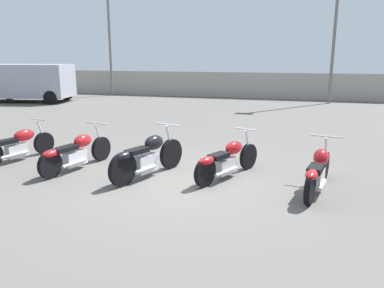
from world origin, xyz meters
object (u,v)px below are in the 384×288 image
Objects in this scene: light_pole_left at (337,10)px; motorcycle_slot_1 at (75,152)px; motorcycle_slot_4 at (318,171)px; parked_van at (27,81)px; light_pole_right at (109,27)px; motorcycle_slot_0 at (17,145)px; motorcycle_slot_2 at (147,156)px; motorcycle_slot_3 at (227,160)px.

light_pole_left is 3.81× the size of motorcycle_slot_1.
motorcycle_slot_4 is 17.99m from parked_van.
motorcycle_slot_0 is (4.84, -14.34, -3.77)m from light_pole_right.
light_pole_left is at bearing 92.77° from motorcycle_slot_2.
light_pole_left reaches higher than motorcycle_slot_4.
parked_van is (-15.88, -3.69, -3.59)m from light_pole_left.
light_pole_left is 4.08× the size of motorcycle_slot_3.
motorcycle_slot_3 is 16.35m from parked_van.
motorcycle_slot_2 is (-4.63, -14.14, -4.27)m from light_pole_left.
motorcycle_slot_2 is (1.75, -0.07, 0.05)m from motorcycle_slot_1.
motorcycle_slot_0 is 5.15m from motorcycle_slot_3.
motorcycle_slot_2 is 0.42× the size of parked_van.
light_pole_right is at bearing 140.62° from motorcycle_slot_2.
motorcycle_slot_1 is at bearing -161.40° from motorcycle_slot_2.
motorcycle_slot_2 is at bearing -166.47° from motorcycle_slot_4.
light_pole_right reaches higher than motorcycle_slot_4.
motorcycle_slot_1 is 1.76m from motorcycle_slot_2.
parked_van is at bearing 158.02° from motorcycle_slot_2.
parked_van is (-14.66, 10.39, 0.74)m from motorcycle_slot_4.
motorcycle_slot_1 is at bearing -167.58° from motorcycle_slot_4.
motorcycle_slot_3 is 0.96× the size of motorcycle_slot_4.
motorcycle_slot_2 reaches higher than motorcycle_slot_4.
parked_van reaches higher than motorcycle_slot_2.
motorcycle_slot_2 is at bearing -108.13° from light_pole_left.
light_pole_left is 15.48m from motorcycle_slot_2.
motorcycle_slot_1 is at bearing 32.40° from parked_van.
motorcycle_slot_2 is (3.53, -0.33, 0.06)m from motorcycle_slot_0.
motorcycle_slot_4 is at bearing 14.43° from motorcycle_slot_3.
motorcycle_slot_1 reaches higher than motorcycle_slot_0.
light_pole_left reaches higher than light_pole_right.
motorcycle_slot_0 is 3.54m from motorcycle_slot_2.
parked_van is (-2.88, -4.21, -3.03)m from light_pole_right.
light_pole_left reaches higher than motorcycle_slot_2.
motorcycle_slot_3 is at bearing -178.18° from motorcycle_slot_4.
light_pole_left is 3.90× the size of motorcycle_slot_4.
motorcycle_slot_0 is 1.79m from motorcycle_slot_1.
light_pole_left is 14.78m from motorcycle_slot_4.
motorcycle_slot_2 is at bearing -60.28° from light_pole_right.
motorcycle_slot_1 is at bearing 7.22° from motorcycle_slot_0.
motorcycle_slot_1 is 0.43× the size of parked_van.
motorcycle_slot_2 is 3.41m from motorcycle_slot_4.
motorcycle_slot_0 is 0.95× the size of motorcycle_slot_2.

